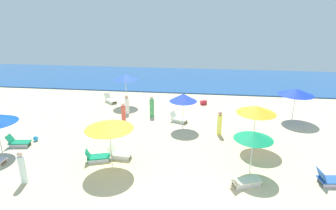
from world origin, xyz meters
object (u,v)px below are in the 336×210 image
(lounge_chair_0_0, at_px, (110,100))
(beachgoer_1, at_px, (152,107))
(umbrella_2, at_px, (296,92))
(beachgoer_3, at_px, (220,124))
(umbrella_3, at_px, (183,97))
(lounge_chair_6_0, at_px, (330,179))
(umbrella_0, at_px, (125,77))
(umbrella_4, at_px, (256,110))
(umbrella_7, at_px, (109,125))
(beachgoer_0, at_px, (22,168))
(lounge_chair_3_0, at_px, (178,118))
(beach_ball_0, at_px, (36,138))
(beachgoer_4, at_px, (124,115))
(lounge_chair_7_1, at_px, (119,153))
(lounge_chair_5_0, at_px, (244,181))
(lounge_chair_1_0, at_px, (18,142))
(umbrella_5, at_px, (254,136))
(lounge_chair_7_0, at_px, (97,157))
(cooler_box_1, at_px, (204,103))
(beachgoer_2, at_px, (127,105))

(lounge_chair_0_0, relative_size, beachgoer_1, 0.89)
(umbrella_2, bearing_deg, beachgoer_3, -149.70)
(umbrella_3, xyz_separation_m, lounge_chair_6_0, (7.28, -5.71, -1.93))
(umbrella_0, bearing_deg, umbrella_4, -34.92)
(umbrella_7, bearing_deg, umbrella_2, 35.24)
(umbrella_2, height_order, beachgoer_0, umbrella_2)
(lounge_chair_3_0, relative_size, beach_ball_0, 4.35)
(umbrella_3, distance_m, lounge_chair_6_0, 9.45)
(beachgoer_3, height_order, beach_ball_0, beachgoer_3)
(umbrella_4, bearing_deg, beachgoer_1, 148.37)
(umbrella_4, height_order, beachgoer_4, umbrella_4)
(lounge_chair_3_0, relative_size, lounge_chair_7_1, 1.10)
(lounge_chair_5_0, xyz_separation_m, umbrella_7, (-6.57, 0.80, 2.12))
(beachgoer_3, bearing_deg, beachgoer_1, -65.19)
(beachgoer_0, bearing_deg, umbrella_3, -41.04)
(beachgoer_1, distance_m, beachgoer_3, 5.64)
(beachgoer_0, xyz_separation_m, beachgoer_4, (2.78, 7.11, 0.03))
(beachgoer_3, bearing_deg, beachgoer_0, -1.47)
(beachgoer_0, xyz_separation_m, beachgoer_3, (9.33, 6.55, -0.02))
(umbrella_3, bearing_deg, beachgoer_3, -18.48)
(umbrella_0, height_order, beachgoer_4, umbrella_0)
(umbrella_0, bearing_deg, lounge_chair_3_0, -34.43)
(lounge_chair_1_0, bearing_deg, umbrella_5, -103.31)
(lounge_chair_1_0, distance_m, lounge_chair_7_0, 5.40)
(umbrella_5, relative_size, lounge_chair_7_0, 1.60)
(cooler_box_1, bearing_deg, lounge_chair_3_0, -146.41)
(lounge_chair_7_1, height_order, beach_ball_0, lounge_chair_7_1)
(umbrella_4, height_order, lounge_chair_7_1, umbrella_4)
(lounge_chair_7_1, height_order, beachgoer_0, beachgoer_0)
(lounge_chair_0_0, xyz_separation_m, beachgoer_4, (2.68, -5.03, 0.56))
(lounge_chair_7_0, height_order, cooler_box_1, lounge_chair_7_0)
(lounge_chair_5_0, height_order, cooler_box_1, lounge_chair_5_0)
(beachgoer_1, bearing_deg, umbrella_4, -1.26)
(beachgoer_4, bearing_deg, beachgoer_1, 176.03)
(lounge_chair_3_0, distance_m, lounge_chair_7_1, 6.27)
(beachgoer_3, bearing_deg, lounge_chair_5_0, 62.54)
(umbrella_3, bearing_deg, lounge_chair_7_1, -124.22)
(beach_ball_0, bearing_deg, beachgoer_2, 50.76)
(beachgoer_0, bearing_deg, lounge_chair_1_0, 40.18)
(lounge_chair_5_0, bearing_deg, lounge_chair_7_0, 59.80)
(lounge_chair_6_0, bearing_deg, beachgoer_1, 45.24)
(lounge_chair_5_0, distance_m, beachgoer_1, 10.07)
(lounge_chair_3_0, bearing_deg, umbrella_3, -135.71)
(lounge_chair_3_0, bearing_deg, beachgoer_0, 165.21)
(umbrella_0, distance_m, lounge_chair_5_0, 13.78)
(umbrella_2, bearing_deg, lounge_chair_5_0, -117.97)
(lounge_chair_0_0, distance_m, umbrella_3, 8.52)
(beachgoer_1, distance_m, beachgoer_4, 2.68)
(beachgoer_2, xyz_separation_m, beach_ball_0, (-4.38, -5.37, -0.56))
(beachgoer_0, distance_m, cooler_box_1, 15.08)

